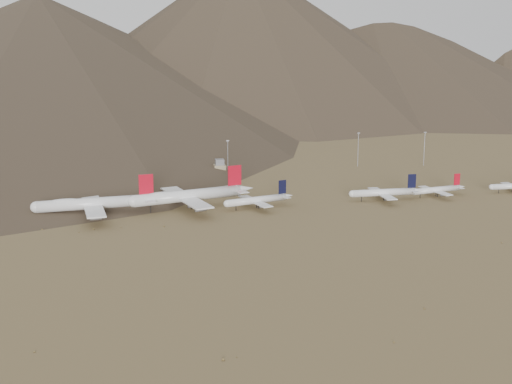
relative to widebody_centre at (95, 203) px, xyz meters
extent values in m
plane|color=olive|center=(52.76, -21.56, -7.57)|extent=(3000.00, 3000.00, 0.00)
cylinder|color=white|center=(-0.31, -0.03, -0.08)|extent=(61.88, 12.66, 6.36)
sphere|color=white|center=(-30.93, -3.20, -0.08)|extent=(6.23, 6.23, 6.23)
cone|color=white|center=(33.98, 3.51, 0.40)|extent=(11.61, 6.83, 5.72)
cube|color=white|center=(-1.54, -0.16, -1.03)|extent=(15.60, 57.14, 0.80)
cube|color=white|center=(29.08, 3.01, 0.56)|extent=(7.72, 21.90, 0.38)
cube|color=#B70B1E|center=(27.85, 2.88, 8.74)|extent=(8.02, 1.39, 11.29)
cylinder|color=black|center=(-21.74, -2.25, -5.42)|extent=(0.41, 0.41, 4.31)
cylinder|color=black|center=(0.75, 1.68, -5.42)|extent=(0.51, 0.51, 4.31)
cylinder|color=black|center=(1.08, -1.49, -5.42)|extent=(0.51, 0.51, 4.31)
ellipsoid|color=white|center=(-16.23, -1.68, 1.67)|extent=(20.08, 6.77, 3.82)
cylinder|color=slate|center=(-2.70, 11.07, -2.61)|extent=(6.42, 3.48, 2.86)
cylinder|color=slate|center=(-0.38, -11.38, -2.61)|extent=(6.42, 3.48, 2.86)
cylinder|color=slate|center=(-3.74, 21.17, -2.61)|extent=(6.42, 3.48, 2.86)
cylinder|color=slate|center=(0.67, -21.49, -2.61)|extent=(6.42, 3.48, 2.86)
cylinder|color=white|center=(51.42, 7.58, 0.22)|extent=(63.48, 23.30, 6.61)
sphere|color=white|center=(20.55, -0.88, 0.22)|extent=(6.48, 6.48, 6.48)
cone|color=white|center=(85.99, 17.06, 0.71)|extent=(12.69, 8.79, 5.95)
cube|color=white|center=(50.18, 7.24, -0.77)|extent=(25.39, 59.30, 0.83)
cube|color=white|center=(81.05, 15.70, 0.88)|extent=(11.45, 23.03, 0.40)
cube|color=#B70B1E|center=(79.82, 15.36, 9.39)|extent=(8.18, 2.77, 11.74)
cylinder|color=black|center=(29.81, 1.65, -5.33)|extent=(0.43, 0.43, 4.48)
cylinder|color=black|center=(52.22, 9.51, -5.33)|extent=(0.53, 0.53, 4.48)
cylinder|color=black|center=(53.09, 6.32, -5.33)|extent=(0.53, 0.53, 4.48)
ellipsoid|color=white|center=(35.37, 3.18, 2.04)|extent=(21.07, 10.20, 3.97)
cylinder|color=slate|center=(47.08, 18.56, -2.41)|extent=(6.96, 4.56, 2.98)
cylinder|color=slate|center=(53.29, -4.08, -2.41)|extent=(6.96, 4.56, 2.98)
cylinder|color=slate|center=(44.29, 28.74, -2.41)|extent=(6.96, 4.56, 2.98)
cylinder|color=slate|center=(56.08, -14.27, -2.41)|extent=(6.96, 4.56, 2.98)
cylinder|color=white|center=(90.10, 1.56, -2.77)|extent=(36.90, 14.72, 4.05)
sphere|color=white|center=(72.24, -3.86, -2.77)|extent=(3.97, 3.97, 3.97)
cone|color=white|center=(110.11, 7.62, -2.47)|extent=(7.49, 5.44, 3.65)
cube|color=white|center=(89.39, 1.34, -3.38)|extent=(15.01, 32.36, 0.51)
cube|color=white|center=(107.25, 6.76, -2.36)|extent=(6.75, 12.61, 0.24)
cube|color=black|center=(106.53, 6.54, 3.26)|extent=(4.75, 1.76, 8.00)
cylinder|color=black|center=(77.60, -2.24, -6.18)|extent=(0.43, 0.43, 2.77)
cylinder|color=black|center=(90.52, 2.74, -6.18)|extent=(0.53, 0.53, 2.77)
cylinder|color=black|center=(91.11, 0.80, -6.18)|extent=(0.53, 0.53, 2.77)
cylinder|color=slate|center=(86.79, 9.91, -4.38)|extent=(4.10, 2.83, 1.82)
cylinder|color=slate|center=(91.99, -7.24, -4.38)|extent=(4.10, 2.83, 1.82)
cylinder|color=white|center=(168.54, 5.60, -2.55)|extent=(39.05, 4.39, 4.24)
sphere|color=white|center=(149.03, 5.52, -2.55)|extent=(4.15, 4.15, 4.15)
cone|color=white|center=(190.41, 5.68, -2.23)|extent=(7.04, 3.84, 3.81)
cube|color=white|center=(167.76, 5.59, -3.19)|extent=(6.37, 33.49, 0.53)
cube|color=white|center=(187.28, 5.67, -2.13)|extent=(3.56, 12.73, 0.25)
cube|color=black|center=(186.50, 5.67, 3.75)|extent=(5.08, 0.40, 8.37)
cylinder|color=black|center=(154.88, 5.54, -6.12)|extent=(0.45, 0.45, 2.90)
cylinder|color=black|center=(169.32, 6.66, -6.12)|extent=(0.56, 0.56, 2.90)
cylinder|color=black|center=(169.33, 4.54, -6.12)|extent=(0.56, 0.56, 2.90)
cylinder|color=slate|center=(167.73, 14.96, -4.24)|extent=(3.91, 1.92, 1.91)
cylinder|color=slate|center=(167.80, -3.78, -4.24)|extent=(3.91, 1.92, 1.91)
cylinder|color=white|center=(204.47, 9.68, -3.30)|extent=(33.25, 10.26, 3.61)
sphere|color=white|center=(188.21, 6.31, -3.30)|extent=(3.53, 3.53, 3.53)
cone|color=white|center=(222.68, 13.44, -3.03)|extent=(6.51, 4.39, 3.25)
cube|color=white|center=(203.82, 9.54, -3.84)|extent=(10.97, 28.95, 0.45)
cube|color=white|center=(220.08, 12.91, -2.94)|extent=(5.12, 11.20, 0.22)
cube|color=#B70B1E|center=(219.43, 12.77, 2.06)|extent=(4.29, 1.19, 7.12)
cylinder|color=black|center=(193.08, 7.32, -6.34)|extent=(0.38, 0.38, 2.47)
cylinder|color=black|center=(204.93, 10.69, -6.34)|extent=(0.47, 0.47, 2.47)
cylinder|color=black|center=(205.30, 8.93, -6.34)|extent=(0.47, 0.47, 2.47)
cylinder|color=slate|center=(202.20, 17.35, -4.73)|extent=(3.58, 2.26, 1.62)
cylinder|color=slate|center=(205.43, 1.74, -4.73)|extent=(3.58, 2.26, 1.62)
sphere|color=white|center=(242.13, 10.65, -3.38)|extent=(3.47, 3.47, 3.47)
cylinder|color=black|center=(247.02, 10.47, -6.36)|extent=(0.37, 0.37, 2.42)
cylinder|color=slate|center=(258.07, 17.88, -4.78)|extent=(3.32, 1.72, 1.59)
cube|color=tan|center=(82.76, 98.44, -3.57)|extent=(8.00, 8.00, 8.00)
cube|color=slate|center=(82.76, 98.44, 2.43)|extent=(6.00, 6.00, 4.00)
cylinder|color=gray|center=(-18.05, 111.21, 4.93)|extent=(0.50, 0.50, 25.00)
cube|color=gray|center=(-18.05, 111.21, 17.73)|extent=(2.00, 0.60, 0.80)
cylinder|color=gray|center=(88.24, 95.84, 4.93)|extent=(0.50, 0.50, 25.00)
cube|color=gray|center=(88.24, 95.84, 17.73)|extent=(2.00, 0.60, 0.80)
cylinder|color=gray|center=(190.06, 114.90, 4.93)|extent=(0.50, 0.50, 25.00)
cube|color=gray|center=(190.06, 114.90, 17.73)|extent=(2.00, 0.60, 0.80)
cylinder|color=gray|center=(240.41, 108.91, 4.93)|extent=(0.50, 0.50, 25.00)
cube|color=gray|center=(240.41, 108.91, 17.73)|extent=(2.00, 0.60, 0.80)
ellipsoid|color=brown|center=(35.19, -28.74, -7.20)|extent=(0.84, 0.84, 0.74)
ellipsoid|color=brown|center=(99.33, -185.28, -7.31)|extent=(0.67, 0.67, 0.52)
ellipsoid|color=brown|center=(121.25, -160.03, -7.36)|extent=(0.83, 0.83, 0.42)
ellipsoid|color=brown|center=(-7.69, -31.57, -7.39)|extent=(0.63, 0.63, 0.36)
ellipsoid|color=brown|center=(13.31, -26.71, -7.40)|extent=(0.65, 0.65, 0.35)
ellipsoid|color=brown|center=(47.20, -186.12, -7.44)|extent=(0.50, 0.50, 0.26)
ellipsoid|color=brown|center=(-0.63, -27.32, -7.20)|extent=(0.98, 0.98, 0.74)
ellipsoid|color=brown|center=(192.45, -89.19, -7.30)|extent=(0.82, 0.82, 0.53)
ellipsoid|color=brown|center=(-15.10, -170.26, -7.31)|extent=(0.61, 0.61, 0.51)
ellipsoid|color=brown|center=(42.74, -187.30, -7.19)|extent=(0.92, 0.92, 0.76)
ellipsoid|color=brown|center=(74.33, -31.13, -7.41)|extent=(0.53, 0.53, 0.31)
ellipsoid|color=brown|center=(-26.48, -22.56, -7.27)|extent=(1.00, 1.00, 0.59)
camera|label=1|loc=(13.85, -388.39, 91.53)|focal=50.00mm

